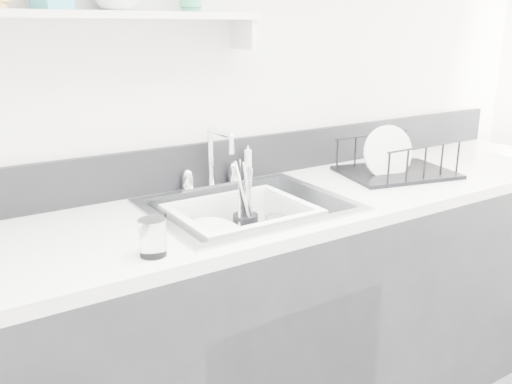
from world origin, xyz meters
TOP-DOWN VIEW (x-y plane):
  - counter_run at (0.00, 1.19)m, footprint 3.20×0.62m
  - backsplash at (0.00, 1.49)m, footprint 3.20×0.02m
  - sink at (0.00, 1.19)m, footprint 0.64×0.52m
  - faucet at (0.00, 1.44)m, footprint 0.26×0.18m
  - side_sprayer at (0.16, 1.44)m, footprint 0.03×0.03m
  - wall_shelf at (-0.35, 1.42)m, footprint 1.00×0.16m
  - wash_tub at (-0.03, 1.18)m, footprint 0.50×0.44m
  - plate_stack at (-0.13, 1.18)m, footprint 0.28×0.27m
  - utensil_cup at (0.01, 1.23)m, footprint 0.09×0.09m
  - ladle at (-0.05, 1.19)m, footprint 0.23×0.28m
  - tumbler_in_tub at (0.11, 1.19)m, footprint 0.08×0.08m
  - tumbler_counter at (-0.42, 0.98)m, footprint 0.07×0.07m
  - dish_rack at (0.71, 1.21)m, footprint 0.49×0.41m
  - bowl_small at (0.10, 1.10)m, footprint 0.11×0.11m

SIDE VIEW (x-z plane):
  - counter_run at x=0.00m, z-range 0.00..0.92m
  - bowl_small at x=0.10m, z-range 0.77..0.80m
  - plate_stack at x=-0.13m, z-range 0.74..0.85m
  - ladle at x=-0.05m, z-range 0.77..0.84m
  - tumbler_in_tub at x=0.11m, z-range 0.77..0.86m
  - utensil_cup at x=0.01m, z-range 0.68..0.97m
  - sink at x=0.00m, z-range 0.73..0.93m
  - wash_tub at x=-0.03m, z-range 0.75..0.92m
  - tumbler_counter at x=-0.42m, z-range 0.92..1.02m
  - faucet at x=0.00m, z-range 0.87..1.09m
  - side_sprayer at x=0.16m, z-range 0.92..1.06m
  - dish_rack at x=0.71m, z-range 0.92..1.07m
  - backsplash at x=0.00m, z-range 0.92..1.08m
  - wall_shelf at x=-0.35m, z-range 1.45..1.57m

